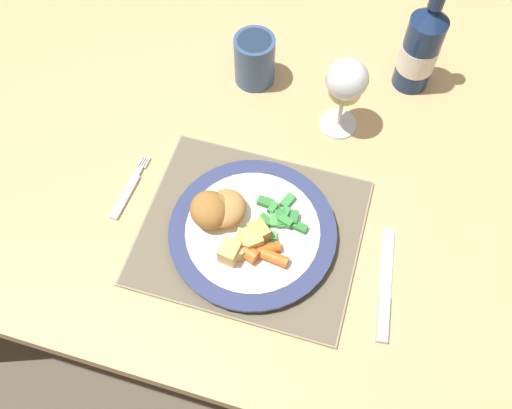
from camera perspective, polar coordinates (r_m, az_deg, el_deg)
name	(u,v)px	position (r m, az deg, el deg)	size (l,w,h in m)	color
ground_plane	(270,279)	(1.67, 1.38, -7.47)	(6.00, 6.00, 0.00)	brown
dining_table	(277,149)	(1.09, 2.12, 5.60)	(1.53, 0.96, 0.74)	tan
placemat	(251,232)	(0.90, -0.54, -2.72)	(0.34, 0.29, 0.01)	gray
dinner_plate	(253,232)	(0.89, -0.34, -2.80)	(0.26, 0.26, 0.02)	white
breaded_croquettes	(216,209)	(0.87, -4.06, -0.46)	(0.10, 0.09, 0.05)	#B77F3D
green_beans_pile	(280,217)	(0.88, 2.41, -1.23)	(0.09, 0.09, 0.02)	green
glazed_carrots	(258,252)	(0.85, 0.24, -4.76)	(0.09, 0.05, 0.02)	orange
fork	(128,192)	(0.96, -12.69, 1.27)	(0.02, 0.13, 0.01)	silver
table_knife	(385,293)	(0.88, 12.75, -8.64)	(0.04, 0.19, 0.01)	silver
wine_glass	(346,83)	(0.95, 9.02, 11.92)	(0.07, 0.07, 0.15)	silver
bottle	(421,47)	(1.06, 16.19, 14.92)	(0.07, 0.07, 0.25)	navy
roast_potatoes	(245,243)	(0.85, -1.11, -3.87)	(0.06, 0.08, 0.03)	#E5BC66
drinking_cup	(255,59)	(1.05, -0.15, 14.35)	(0.07, 0.07, 0.10)	#385684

